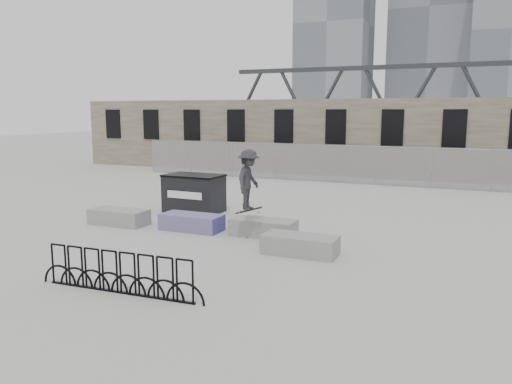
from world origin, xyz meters
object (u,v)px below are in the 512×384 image
planter_center_right (263,227)px  skateboarder (249,180)px  planter_center_left (192,222)px  bike_rack (119,273)px  planter_offset (300,244)px  dumpster (194,193)px  planter_far_left (119,216)px

planter_center_right → skateboarder: size_ratio=1.04×
planter_center_left → bike_rack: bearing=-74.8°
planter_offset → bike_rack: bike_rack is taller
planter_center_right → dumpster: dumpster is taller
dumpster → skateboarder: bearing=-38.2°
dumpster → bike_rack: (2.95, -8.13, -0.28)m
planter_far_left → bike_rack: bike_rack is taller
planter_center_left → planter_center_right: bearing=5.2°
planter_far_left → planter_center_left: size_ratio=1.00×
planter_center_right → planter_offset: bearing=-40.8°
planter_center_right → bike_rack: 5.80m
planter_far_left → planter_center_left: bearing=5.4°
planter_far_left → planter_offset: (6.77, -0.97, 0.00)m
planter_center_left → planter_far_left: bearing=-174.6°
planter_center_left → dumpster: 3.04m
planter_offset → dumpster: (-5.53, 3.85, 0.44)m
planter_center_left → dumpster: (-1.45, 2.63, 0.44)m
planter_offset → skateboarder: bearing=157.6°
dumpster → skateboarder: 4.93m
bike_rack → planter_center_left: bearing=105.2°
planter_center_right → skateboarder: 1.70m
planter_far_left → dumpster: dumpster is taller
bike_rack → skateboarder: (0.73, 5.04, 1.39)m
bike_rack → skateboarder: 5.28m
planter_far_left → planter_offset: 6.84m
planter_far_left → planter_center_left: 2.71m
skateboarder → planter_center_left: bearing=76.6°
planter_offset → skateboarder: skateboarder is taller
planter_center_left → dumpster: bearing=118.9°
planter_far_left → bike_rack: bearing=-51.4°
planter_offset → dumpster: 6.76m
planter_center_left → dumpster: dumpster is taller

